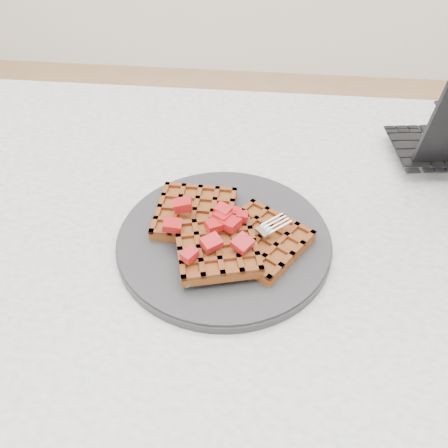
# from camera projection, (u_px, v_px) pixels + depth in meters

# --- Properties ---
(ground) EXTENTS (4.00, 4.00, 0.00)m
(ground) POSITION_uv_depth(u_px,v_px,m) (246.00, 446.00, 1.24)
(ground) COLOR tan
(ground) RESTS_ON ground
(table) EXTENTS (1.20, 0.80, 0.75)m
(table) POSITION_uv_depth(u_px,v_px,m) (258.00, 279.00, 0.80)
(table) COLOR silver
(table) RESTS_ON ground
(plate) EXTENTS (0.30, 0.30, 0.02)m
(plate) POSITION_uv_depth(u_px,v_px,m) (224.00, 241.00, 0.69)
(plate) COLOR #252528
(plate) RESTS_ON table
(waffles) EXTENTS (0.23, 0.19, 0.03)m
(waffles) POSITION_uv_depth(u_px,v_px,m) (224.00, 233.00, 0.68)
(waffles) COLOR brown
(waffles) RESTS_ON plate
(strawberry_pile) EXTENTS (0.15, 0.15, 0.02)m
(strawberry_pile) POSITION_uv_depth(u_px,v_px,m) (224.00, 216.00, 0.66)
(strawberry_pile) COLOR #870005
(strawberry_pile) RESTS_ON waffles
(fork) EXTENTS (0.15, 0.14, 0.02)m
(fork) POSITION_uv_depth(u_px,v_px,m) (245.00, 251.00, 0.66)
(fork) COLOR silver
(fork) RESTS_ON plate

